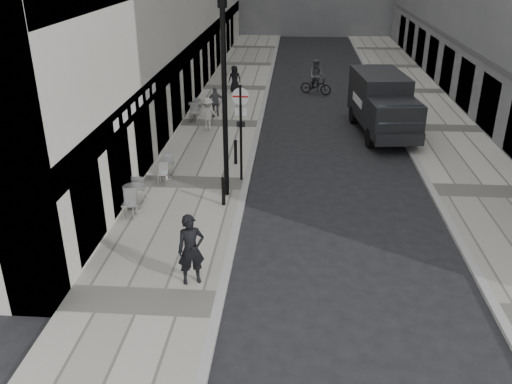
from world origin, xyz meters
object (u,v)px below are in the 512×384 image
walking_man (191,250)px  panel_van (382,102)px  lamppost (224,91)px  sign_post (241,121)px  cyclist (316,81)px

walking_man → panel_van: size_ratio=0.32×
walking_man → panel_van: 15.27m
lamppost → panel_van: 10.60m
panel_van → sign_post: bearing=-139.7°
sign_post → lamppost: lamppost is taller
sign_post → lamppost: 2.05m
sign_post → walking_man: bearing=-93.8°
sign_post → lamppost: bearing=-104.8°
walking_man → sign_post: 7.25m
walking_man → lamppost: 6.37m
panel_van → cyclist: bearing=104.9°
panel_van → cyclist: 8.06m
panel_van → cyclist: size_ratio=2.91×
walking_man → lamppost: bearing=66.3°
walking_man → sign_post: sign_post is taller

